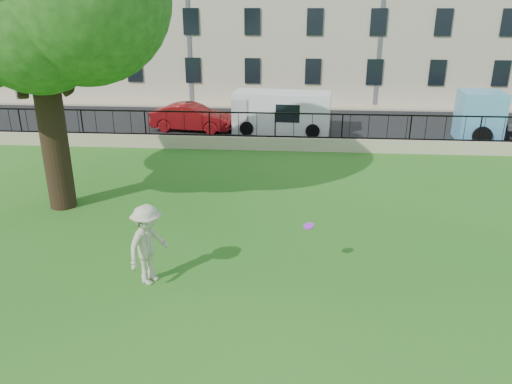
# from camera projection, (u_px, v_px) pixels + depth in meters

# --- Properties ---
(ground) EXTENTS (120.00, 120.00, 0.00)m
(ground) POSITION_uv_depth(u_px,v_px,m) (252.00, 291.00, 11.75)
(ground) COLOR #206618
(ground) RESTS_ON ground
(retaining_wall) EXTENTS (50.00, 0.40, 0.60)m
(retaining_wall) POSITION_uv_depth(u_px,v_px,m) (275.00, 143.00, 22.81)
(retaining_wall) COLOR tan
(retaining_wall) RESTS_ON ground
(iron_railing) EXTENTS (50.00, 0.05, 1.13)m
(iron_railing) POSITION_uv_depth(u_px,v_px,m) (275.00, 125.00, 22.51)
(iron_railing) COLOR black
(iron_railing) RESTS_ON retaining_wall
(street) EXTENTS (60.00, 9.00, 0.01)m
(street) POSITION_uv_depth(u_px,v_px,m) (279.00, 126.00, 27.30)
(street) COLOR black
(street) RESTS_ON ground
(sidewalk) EXTENTS (60.00, 1.40, 0.12)m
(sidewalk) POSITION_uv_depth(u_px,v_px,m) (282.00, 106.00, 32.12)
(sidewalk) COLOR tan
(sidewalk) RESTS_ON ground
(man) EXTENTS (1.19, 1.48, 2.00)m
(man) POSITION_uv_depth(u_px,v_px,m) (148.00, 245.00, 11.79)
(man) COLOR beige
(man) RESTS_ON ground
(frisbee) EXTENTS (0.34, 0.35, 0.12)m
(frisbee) POSITION_uv_depth(u_px,v_px,m) (309.00, 226.00, 12.26)
(frisbee) COLOR #AB27E0
(red_sedan) EXTENTS (4.42, 2.00, 1.41)m
(red_sedan) POSITION_uv_depth(u_px,v_px,m) (192.00, 117.00, 26.06)
(red_sedan) COLOR maroon
(red_sedan) RESTS_ON street
(white_van) EXTENTS (5.07, 2.34, 2.06)m
(white_van) POSITION_uv_depth(u_px,v_px,m) (282.00, 112.00, 25.70)
(white_van) COLOR white
(white_van) RESTS_ON street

